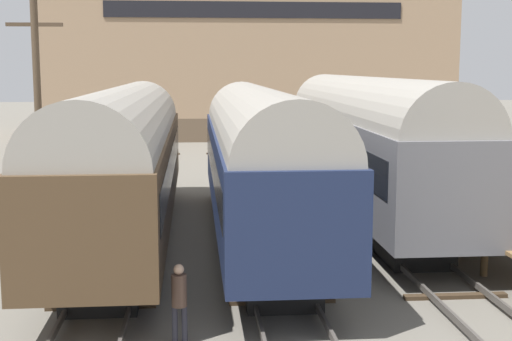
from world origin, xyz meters
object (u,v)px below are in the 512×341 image
at_px(person_worker, 179,296).
at_px(train_car_navy, 260,156).
at_px(utility_pole, 38,114).
at_px(train_car_brown, 124,155).
at_px(train_car_grey, 367,139).

bearing_deg(person_worker, train_car_navy, 73.82).
bearing_deg(utility_pole, person_worker, -64.01).
bearing_deg(train_car_brown, utility_pole, 163.85).
distance_m(train_car_brown, utility_pole, 3.23).
distance_m(train_car_navy, train_car_grey, 5.49).
distance_m(train_car_navy, utility_pole, 7.42).
xyz_separation_m(person_worker, utility_pole, (-4.75, 9.74, 3.14)).
height_order(train_car_navy, person_worker, train_car_navy).
relative_size(train_car_navy, train_car_grey, 0.95).
height_order(train_car_navy, train_car_grey, train_car_grey).
bearing_deg(utility_pole, train_car_navy, -10.81).
bearing_deg(person_worker, train_car_grey, 60.00).
xyz_separation_m(train_car_grey, person_worker, (-6.77, -11.72, -2.01)).
xyz_separation_m(train_car_brown, train_car_grey, (8.68, 2.80, 0.17)).
height_order(train_car_brown, person_worker, train_car_brown).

